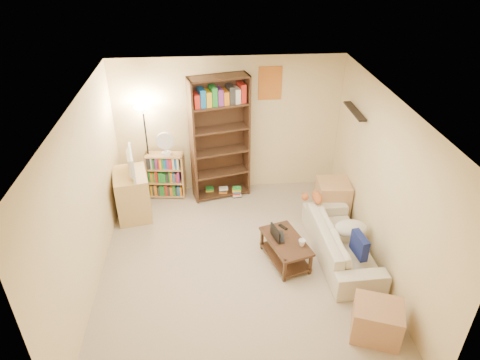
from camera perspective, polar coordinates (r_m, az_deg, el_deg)
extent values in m
plane|color=tan|center=(6.47, -0.16, -11.21)|extent=(4.50, 4.50, 0.00)
cube|color=beige|center=(7.70, -1.54, 7.19)|extent=(4.00, 0.04, 2.50)
cube|color=beige|center=(4.02, 2.58, -19.38)|extent=(4.00, 0.04, 2.50)
cube|color=beige|center=(5.92, -19.86, -2.61)|extent=(0.04, 4.50, 2.50)
cube|color=beige|center=(6.18, 18.65, -0.92)|extent=(0.04, 4.50, 2.50)
cube|color=white|center=(5.15, -0.20, 9.95)|extent=(4.00, 4.50, 0.04)
cube|color=red|center=(7.49, 4.03, 12.74)|extent=(0.40, 0.02, 0.58)
cube|color=black|center=(6.97, 15.04, 8.88)|extent=(0.12, 0.80, 0.03)
imported|color=beige|center=(6.63, 13.39, -7.97)|extent=(1.92, 0.88, 0.54)
cube|color=navy|center=(6.22, 15.64, -8.36)|extent=(0.16, 0.37, 0.32)
ellipsoid|color=beige|center=(6.59, 14.57, -6.28)|extent=(0.50, 0.36, 0.21)
ellipsoid|color=#BF5C28|center=(6.92, 10.24, -2.27)|extent=(0.35, 0.17, 0.14)
sphere|color=#BF5C28|center=(6.85, 8.67, -2.26)|extent=(0.12, 0.12, 0.12)
cube|color=#422D19|center=(6.34, 6.15, -8.11)|extent=(0.72, 0.98, 0.04)
cube|color=#422D19|center=(6.53, 6.00, -10.10)|extent=(0.68, 0.93, 0.03)
cube|color=#422D19|center=(6.12, 5.96, -11.93)|extent=(0.04, 0.04, 0.39)
cube|color=#422D19|center=(6.28, 9.37, -10.90)|extent=(0.04, 0.04, 0.39)
cube|color=#422D19|center=(6.64, 2.95, -7.80)|extent=(0.04, 0.04, 0.39)
cube|color=#422D19|center=(6.79, 6.14, -6.96)|extent=(0.04, 0.04, 0.39)
imported|color=black|center=(6.37, 5.72, -7.53)|extent=(0.30, 0.21, 0.02)
cube|color=white|center=(6.26, 4.73, -7.06)|extent=(0.10, 0.28, 0.19)
imported|color=white|center=(6.23, 8.26, -8.28)|extent=(0.19, 0.19, 0.09)
cube|color=black|center=(6.56, 5.76, -6.24)|extent=(0.13, 0.16, 0.02)
cube|color=tan|center=(7.49, -14.16, -1.89)|extent=(0.68, 0.85, 0.81)
imported|color=black|center=(7.19, -14.77, 2.20)|extent=(0.75, 0.37, 0.41)
cube|color=#44291A|center=(7.48, -2.68, 5.38)|extent=(1.07, 0.57, 2.25)
cube|color=tan|center=(7.88, -9.83, 0.65)|extent=(0.70, 0.34, 0.86)
cylinder|color=white|center=(7.65, -9.78, 3.52)|extent=(0.17, 0.17, 0.04)
cylinder|color=white|center=(7.60, -9.85, 4.19)|extent=(0.02, 0.02, 0.17)
cylinder|color=white|center=(7.51, -9.97, 5.18)|extent=(0.31, 0.06, 0.31)
cylinder|color=black|center=(8.16, -11.50, -1.84)|extent=(0.26, 0.26, 0.03)
cylinder|color=black|center=(7.76, -12.11, 3.19)|extent=(0.03, 0.03, 1.64)
cone|color=#FFF5C6|center=(7.42, -12.83, 9.08)|extent=(0.30, 0.30, 0.13)
cube|color=tan|center=(7.53, 12.24, -2.31)|extent=(0.57, 0.57, 0.61)
cube|color=tan|center=(5.67, 17.76, -17.45)|extent=(0.70, 0.64, 0.47)
cube|color=red|center=(8.00, -4.09, -1.48)|extent=(0.17, 0.13, 0.14)
cube|color=#1966B2|center=(7.94, -2.28, -1.56)|extent=(0.17, 0.13, 0.17)
cube|color=gold|center=(7.88, -0.44, -1.65)|extent=(0.17, 0.13, 0.20)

